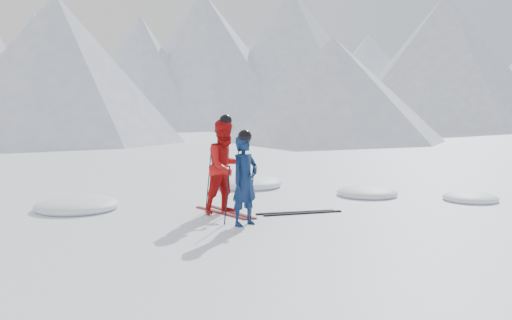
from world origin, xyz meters
name	(u,v)px	position (x,y,z in m)	size (l,w,h in m)	color
ground	(327,211)	(0.00, 0.00, 0.00)	(160.00, 160.00, 0.00)	white
mountain_range	(174,52)	(5.71, 35.31, 6.72)	(106.15, 62.94, 15.53)	#B2BCD1
skier_blue	(245,181)	(-2.12, -0.60, 0.84)	(0.61, 0.40, 1.68)	#0B1E43
skier_red	(226,167)	(-2.06, 0.61, 0.97)	(0.95, 0.74, 1.95)	#B60F0E
pole_blue_left	(227,195)	(-2.42, -0.45, 0.56)	(0.02, 0.02, 1.12)	black
pole_blue_right	(252,193)	(-1.87, -0.35, 0.56)	(0.02, 0.02, 1.12)	black
pole_red_left	(208,182)	(-2.36, 0.86, 0.65)	(0.02, 0.02, 1.30)	black
pole_red_right	(237,181)	(-1.76, 0.76, 0.65)	(0.02, 0.02, 1.30)	black
ski_worn_left	(221,213)	(-2.18, 0.61, 0.01)	(0.09, 1.70, 0.03)	black
ski_worn_right	(232,212)	(-1.94, 0.61, 0.01)	(0.09, 1.70, 0.03)	black
ski_loose_a	(295,212)	(-0.72, 0.06, 0.01)	(0.09, 1.70, 0.03)	black
ski_loose_b	(303,213)	(-0.62, -0.09, 0.01)	(0.09, 1.70, 0.03)	black
snow_lumps	(247,196)	(-0.87, 2.45, 0.00)	(10.19, 5.70, 0.43)	white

